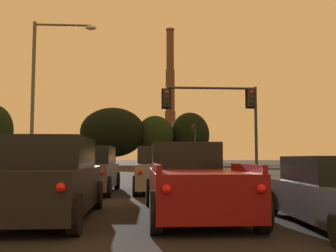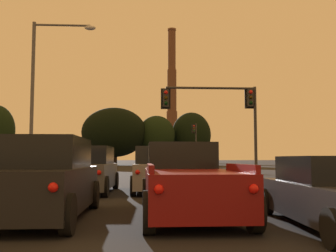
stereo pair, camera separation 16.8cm
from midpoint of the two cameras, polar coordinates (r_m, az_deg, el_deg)
suv_center_lane_front at (r=16.43m, az=-1.26°, el=-6.40°), size 2.11×4.91×1.86m
suv_left_lane_second at (r=9.45m, az=-17.24°, el=-7.43°), size 2.13×4.91×1.86m
sedan_right_lane_second at (r=8.76m, az=23.48°, el=-8.99°), size 2.15×4.77×1.43m
suv_left_lane_front at (r=16.27m, az=-11.25°, el=-6.32°), size 2.21×4.94×1.86m
pickup_truck_center_lane_second at (r=9.85m, az=3.22°, el=-8.06°), size 2.21×5.52×1.82m
traffic_light_far_right at (r=52.48m, az=4.04°, el=-1.90°), size 0.78×0.50×6.02m
traffic_light_overhead_right at (r=23.65m, az=8.24°, el=2.56°), size 5.85×0.50×5.67m
street_lamp at (r=23.25m, az=-17.56°, el=5.92°), size 3.57×0.36×9.10m
smokestack at (r=150.33m, az=0.60°, el=2.50°), size 6.51×6.51×51.67m
treeline_far_left at (r=85.57m, az=3.45°, el=-1.31°), size 8.53×7.68×11.38m
treeline_center_right at (r=81.97m, az=-1.64°, el=-1.35°), size 7.72×6.95×10.29m
treeline_far_right at (r=81.29m, az=-7.76°, el=-0.92°), size 13.23×11.91×11.79m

